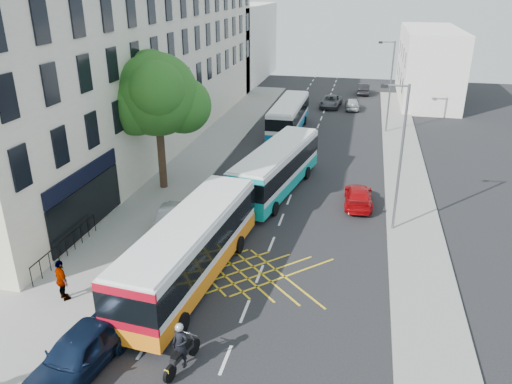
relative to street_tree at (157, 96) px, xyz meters
The scene contains 21 objects.
ground 18.33m from the street_tree, 60.38° to the right, with size 120.00×120.00×0.00m, color black.
pavement_left 6.22m from the street_tree, 73.47° to the left, with size 5.00×70.00×0.15m, color gray.
pavement_right 17.17m from the street_tree, ahead, with size 3.00×70.00×0.15m, color gray.
terrace_main 11.00m from the street_tree, 119.95° to the left, with size 8.30×45.00×13.50m.
terrace_far 40.43m from the street_tree, 97.81° to the left, with size 8.00×20.00×10.00m, color silver.
building_right 38.43m from the street_tree, 59.43° to the left, with size 6.00×18.00×8.00m, color silver.
street_tree is the anchor object (origin of this frame).
lamp_near 15.10m from the street_tree, 11.40° to the right, with size 1.45×0.15×8.00m.
lamp_far 22.57m from the street_tree, 49.19° to the left, with size 1.45×0.15×8.00m.
railings 11.22m from the street_tree, 97.02° to the right, with size 0.08×5.60×1.14m, color black, non-canonical shape.
bus_near 12.40m from the street_tree, 61.30° to the right, with size 3.57×11.23×3.10m.
bus_mid 8.88m from the street_tree, ahead, with size 4.31×10.99×3.01m.
bus_far 17.32m from the street_tree, 68.92° to the left, with size 2.60×10.10×2.83m.
motorbike 18.04m from the street_tree, 65.66° to the right, with size 0.81×2.15×1.94m.
parked_car_blue 17.86m from the street_tree, 77.73° to the right, with size 1.86×4.62×1.57m, color black.
parked_car_silver 8.61m from the street_tree, 63.58° to the right, with size 1.46×4.20×1.38m, color #9EA1A6.
red_hatchback 14.02m from the street_tree, ahead, with size 1.69×4.16×1.21m, color #B0070C.
distant_car_grey 28.37m from the street_tree, 71.03° to the left, with size 2.05×4.45×1.24m, color #414349.
distant_car_silver 28.61m from the street_tree, 66.05° to the left, with size 1.46×3.63×1.24m, color #A2A5A9.
distant_car_dark 36.70m from the street_tree, 70.00° to the left, with size 1.38×3.95×1.30m, color black.
pedestrian_far 14.01m from the street_tree, 86.76° to the right, with size 1.11×0.46×1.90m, color gray.
Camera 1 is at (4.22, -13.90, 12.83)m, focal length 35.00 mm.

